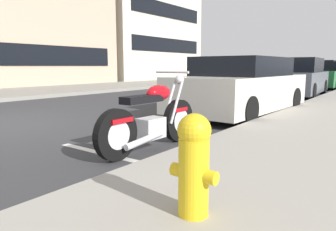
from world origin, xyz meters
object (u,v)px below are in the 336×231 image
Objects in this scene: fire_hydrant at (194,162)px; parked_car_far_down_curb at (326,76)px; parked_car_second_in_row at (298,78)px; crossing_truck at (318,68)px; parked_car_behind_motorcycle at (242,87)px; car_opposite_curb at (240,72)px; parked_motorcycle at (152,120)px.

parked_car_far_down_curb is at bearing 7.10° from fire_hydrant.
crossing_truck reaches higher than parked_car_second_in_row.
crossing_truck is 38.01m from fire_hydrant.
parked_car_second_in_row is 5.69m from parked_car_far_down_curb.
crossing_truck reaches higher than parked_car_behind_motorcycle.
fire_hydrant is at bearing 21.08° from car_opposite_curb.
crossing_truck reaches higher than parked_motorcycle.
car_opposite_curb is (15.94, 7.03, 0.02)m from parked_car_behind_motorcycle.
parked_motorcycle is 4.11m from parked_car_behind_motorcycle.
parked_car_second_in_row is at bearing 10.89° from fire_hydrant.
parked_car_far_down_curb reaches higher than parked_motorcycle.
crossing_truck reaches higher than parked_car_far_down_curb.
crossing_truck is at bearing 9.92° from fire_hydrant.
parked_car_second_in_row is at bearing 4.28° from parked_motorcycle.
car_opposite_curb is 5.96× the size of fire_hydrant.
parked_car_second_in_row reaches higher than parked_motorcycle.
fire_hydrant is at bearing -131.99° from parked_motorcycle.
parked_car_behind_motorcycle is 1.02× the size of car_opposite_curb.
parked_car_behind_motorcycle is 0.97× the size of parked_car_far_down_curb.
fire_hydrant is (-11.60, -2.23, -0.19)m from parked_car_second_in_row.
parked_motorcycle is 0.45× the size of parked_car_second_in_row.
parked_car_second_in_row is (9.98, 0.51, 0.28)m from parked_motorcycle.
parked_car_second_in_row reaches higher than fire_hydrant.
fire_hydrant is at bearing -169.26° from parked_car_far_down_curb.
fire_hydrant is at bearing 101.82° from crossing_truck.
crossing_truck reaches higher than car_opposite_curb.
parked_car_behind_motorcycle reaches higher than fire_hydrant.
crossing_truck is 6.53× the size of fire_hydrant.
parked_car_second_in_row is 12.18m from car_opposite_curb.
parked_car_behind_motorcycle reaches higher than parked_motorcycle.
fire_hydrant is (-37.44, -6.55, -0.44)m from crossing_truck.
parked_car_far_down_curb is at bearing 56.26° from car_opposite_curb.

